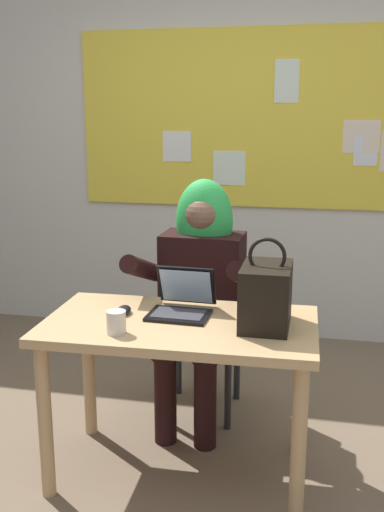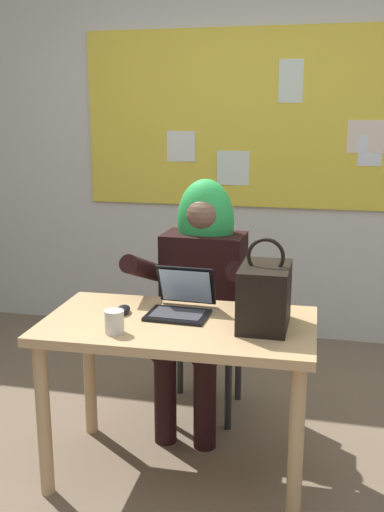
# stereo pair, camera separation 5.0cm
# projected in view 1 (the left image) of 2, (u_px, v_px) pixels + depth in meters

# --- Properties ---
(ground_plane) EXTENTS (24.00, 24.00, 0.00)m
(ground_plane) POSITION_uv_depth(u_px,v_px,m) (193.00, 487.00, 2.61)
(ground_plane) COLOR #75604C
(wall_back_bulletin) EXTENTS (6.19, 2.06, 2.80)m
(wall_back_bulletin) POSITION_uv_depth(u_px,v_px,m) (251.00, 139.00, 4.15)
(wall_back_bulletin) COLOR silver
(wall_back_bulletin) RESTS_ON ground
(desk_main) EXTENTS (1.18, 0.67, 0.73)m
(desk_main) POSITION_uv_depth(u_px,v_px,m) (180.00, 346.00, 2.57)
(desk_main) COLOR tan
(desk_main) RESTS_ON ground
(chair_at_desk) EXTENTS (0.42, 0.42, 0.92)m
(chair_at_desk) POSITION_uv_depth(u_px,v_px,m) (205.00, 316.00, 3.25)
(chair_at_desk) COLOR black
(chair_at_desk) RESTS_ON ground
(person_costumed) EXTENTS (0.60, 0.62, 1.27)m
(person_costumed) POSITION_uv_depth(u_px,v_px,m) (200.00, 281.00, 3.07)
(person_costumed) COLOR black
(person_costumed) RESTS_ON ground
(laptop) EXTENTS (0.27, 0.29, 0.20)m
(laptop) POSITION_uv_depth(u_px,v_px,m) (182.00, 303.00, 2.64)
(laptop) COLOR black
(laptop) RESTS_ON desk_main
(computer_mouse) EXTENTS (0.07, 0.11, 0.03)m
(computer_mouse) POSITION_uv_depth(u_px,v_px,m) (124.00, 310.00, 2.64)
(computer_mouse) COLOR black
(computer_mouse) RESTS_ON desk_main
(handbag) EXTENTS (0.20, 0.30, 0.38)m
(handbag) POSITION_uv_depth(u_px,v_px,m) (266.00, 295.00, 2.47)
(handbag) COLOR black
(handbag) RESTS_ON desk_main
(coffee_mug) EXTENTS (0.08, 0.08, 0.09)m
(coffee_mug) POSITION_uv_depth(u_px,v_px,m) (116.00, 322.00, 2.40)
(coffee_mug) COLOR silver
(coffee_mug) RESTS_ON desk_main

